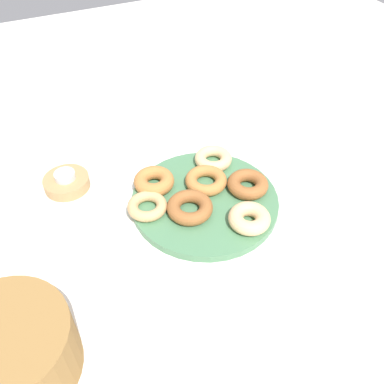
# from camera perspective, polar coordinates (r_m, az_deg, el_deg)

# --- Properties ---
(ground_plane) EXTENTS (2.40, 2.40, 0.00)m
(ground_plane) POSITION_cam_1_polar(r_m,az_deg,el_deg) (0.88, 1.76, -1.64)
(ground_plane) COLOR white
(donut_plate) EXTENTS (0.31, 0.31, 0.02)m
(donut_plate) POSITION_cam_1_polar(r_m,az_deg,el_deg) (0.88, 1.77, -1.24)
(donut_plate) COLOR #4C7F56
(donut_plate) RESTS_ON ground_plane
(donut_0) EXTENTS (0.12, 0.12, 0.03)m
(donut_0) POSITION_cam_1_polar(r_m,az_deg,el_deg) (0.89, 7.66, 1.06)
(donut_0) COLOR #995B2D
(donut_0) RESTS_ON donut_plate
(donut_1) EXTENTS (0.10, 0.10, 0.03)m
(donut_1) POSITION_cam_1_polar(r_m,az_deg,el_deg) (0.83, -0.30, -2.12)
(donut_1) COLOR #995B2D
(donut_1) RESTS_ON donut_plate
(donut_2) EXTENTS (0.11, 0.11, 0.03)m
(donut_2) POSITION_cam_1_polar(r_m,az_deg,el_deg) (0.89, -5.23, 1.50)
(donut_2) COLOR #BC7A3D
(donut_2) RESTS_ON donut_plate
(donut_3) EXTENTS (0.11, 0.11, 0.03)m
(donut_3) POSITION_cam_1_polar(r_m,az_deg,el_deg) (0.89, 1.94, 1.60)
(donut_3) COLOR #BC7A3D
(donut_3) RESTS_ON donut_plate
(donut_4) EXTENTS (0.12, 0.12, 0.03)m
(donut_4) POSITION_cam_1_polar(r_m,az_deg,el_deg) (0.82, 7.85, -3.60)
(donut_4) COLOR #EABC84
(donut_4) RESTS_ON donut_plate
(donut_5) EXTENTS (0.10, 0.10, 0.03)m
(donut_5) POSITION_cam_1_polar(r_m,az_deg,el_deg) (0.95, 2.92, 4.57)
(donut_5) COLOR #EABC84
(donut_5) RESTS_ON donut_plate
(donut_6) EXTENTS (0.10, 0.10, 0.02)m
(donut_6) POSITION_cam_1_polar(r_m,az_deg,el_deg) (0.84, -6.16, -1.94)
(donut_6) COLOR tan
(donut_6) RESTS_ON donut_plate
(candle_holder) EXTENTS (0.10, 0.10, 0.03)m
(candle_holder) POSITION_cam_1_polar(r_m,az_deg,el_deg) (0.95, -16.80, 1.26)
(candle_holder) COLOR tan
(candle_holder) RESTS_ON ground_plane
(tealight) EXTENTS (0.04, 0.04, 0.01)m
(tealight) POSITION_cam_1_polar(r_m,az_deg,el_deg) (0.94, -17.05, 2.16)
(tealight) COLOR silver
(tealight) RESTS_ON candle_holder
(basket) EXTENTS (0.27, 0.27, 0.10)m
(basket) POSITION_cam_1_polar(r_m,az_deg,el_deg) (0.69, -23.66, -19.45)
(basket) COLOR olive
(basket) RESTS_ON ground_plane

